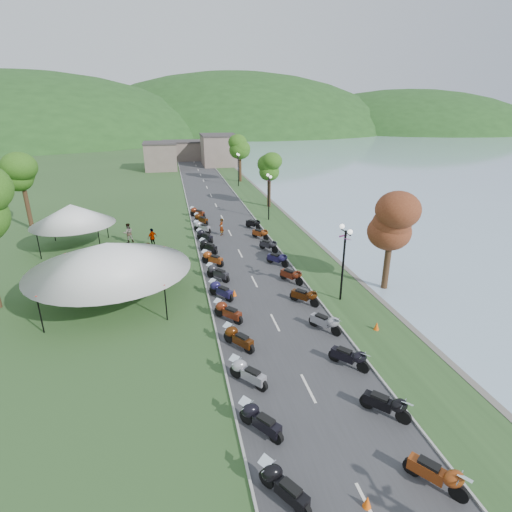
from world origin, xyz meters
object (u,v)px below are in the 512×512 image
pedestrian_a (151,264)px  pedestrian_b (129,242)px  vendor_tent_main (110,272)px  pedestrian_c (88,296)px

pedestrian_a → pedestrian_b: 6.44m
pedestrian_b → pedestrian_a: bearing=94.5°
vendor_tent_main → pedestrian_a: (2.15, 5.90, -2.00)m
pedestrian_a → pedestrian_b: size_ratio=1.01×
vendor_tent_main → pedestrian_b: vendor_tent_main is taller
pedestrian_c → pedestrian_a: bearing=122.8°
vendor_tent_main → pedestrian_b: 12.14m
vendor_tent_main → pedestrian_b: size_ratio=3.71×
vendor_tent_main → pedestrian_b: bearing=89.9°
pedestrian_a → pedestrian_c: size_ratio=1.15×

